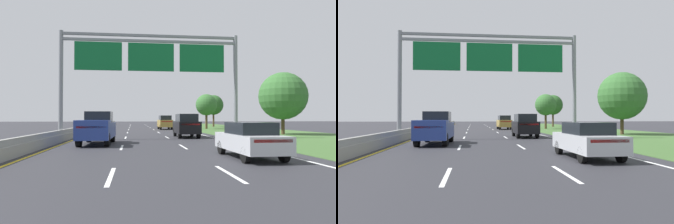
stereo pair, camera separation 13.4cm
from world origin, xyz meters
The scene contains 12 objects.
ground_plane centered at (0.00, 35.00, 0.00)m, with size 220.00×220.00×0.00m, color #2B2B30.
lane_striping centered at (0.00, 34.54, 0.00)m, with size 11.96×106.00×0.01m.
grass_verge_right centered at (13.95, 35.00, 0.01)m, with size 14.00×110.00×0.02m, color #3D602D.
median_barrier_concrete centered at (-6.60, 35.00, 0.35)m, with size 0.60×110.00×0.85m.
overhead_sign_gantry centered at (0.30, 26.60, 6.38)m, with size 15.06×0.42×8.91m.
pickup_truck_blue centered at (-3.56, 21.95, 1.07)m, with size 2.13×5.45×2.20m.
car_silver_right_lane_sedan centered at (3.94, 14.08, 0.82)m, with size 1.93×4.45×1.57m.
car_gold_right_lane_suv centered at (3.64, 47.42, 1.10)m, with size 1.99×4.73×2.11m.
car_black_right_lane_suv centered at (3.61, 28.43, 1.10)m, with size 1.96×4.72×2.11m.
roadside_tree_mid centered at (14.46, 31.55, 4.06)m, with size 4.99×4.99×6.56m.
roadside_tree_far centered at (10.36, 48.39, 3.81)m, with size 3.40×3.40×5.53m.
roadside_tree_distant centered at (14.57, 59.81, 4.29)m, with size 3.91×3.91×6.26m.
Camera 1 is at (-1.18, 1.12, 1.77)m, focal length 32.59 mm.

